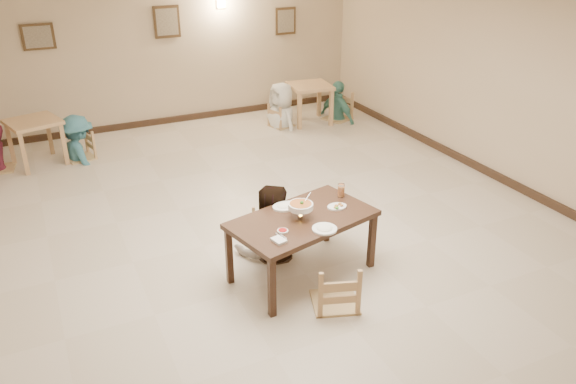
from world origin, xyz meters
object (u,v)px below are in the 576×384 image
curry_warmer (301,206)px  bg_diner_d (339,81)px  bg_table_right (310,91)px  bg_diner_b (73,116)px  drink_glass (341,191)px  main_diner (268,186)px  main_table (303,223)px  bg_chair_rr (338,95)px  bg_chair_rl (281,105)px  chair_near (336,263)px  bg_diner_c (281,83)px  bg_table_left (34,128)px  bg_chair_lr (77,133)px  chair_far (268,216)px

curry_warmer → bg_diner_d: 5.80m
curry_warmer → bg_table_right: curry_warmer is taller
bg_diner_b → drink_glass: bearing=-170.6°
main_diner → bg_diner_b: 4.56m
main_table → bg_chair_rr: (3.23, 4.79, -0.15)m
curry_warmer → bg_chair_rl: size_ratio=0.36×
bg_diner_b → bg_diner_d: size_ratio=0.97×
bg_chair_rr → bg_diner_d: bearing=0.0°
bg_table_right → bg_chair_rl: bearing=176.7°
chair_near → curry_warmer: chair_near is taller
main_table → bg_table_right: (2.61, 4.86, -0.02)m
main_diner → bg_chair_rr: main_diner is taller
main_diner → drink_glass: 0.87m
chair_near → bg_diner_d: size_ratio=0.64×
bg_chair_rl → bg_diner_c: (0.00, 0.00, 0.45)m
curry_warmer → bg_chair_rr: bg_chair_rr is taller
bg_chair_rl → bg_diner_d: (1.23, -0.11, 0.37)m
bg_table_left → bg_chair_lr: bg_chair_lr is taller
bg_chair_rr → bg_diner_b: bg_diner_b is taller
chair_far → drink_glass: drink_glass is taller
chair_near → main_diner: main_diner is taller
bg_chair_lr → bg_diner_b: (0.00, 0.00, 0.31)m
bg_chair_rl → bg_diner_b: 3.90m
bg_diner_b → main_diner: bearing=-177.3°
bg_table_left → bg_diner_b: (0.64, -0.05, 0.14)m
bg_diner_b → bg_table_right: bearing=-109.3°
drink_glass → bg_table_left: size_ratio=0.17×
chair_far → bg_diner_b: bg_diner_b is taller
main_diner → bg_chair_rl: (2.15, 4.29, -0.47)m
bg_chair_rl → bg_chair_rr: bg_chair_rr is taller
chair_far → bg_table_right: chair_far is taller
bg_table_left → bg_table_right: bg_table_right is taller
bg_table_right → bg_diner_c: 0.66m
main_table → drink_glass: size_ratio=10.79×
bg_table_right → bg_diner_b: (-4.50, -0.04, 0.13)m
chair_far → bg_table_left: size_ratio=0.91×
chair_far → main_diner: (-0.04, -0.12, 0.47)m
chair_near → bg_diner_b: 5.82m
bg_table_right → bg_diner_d: (0.62, -0.07, 0.15)m
bg_chair_rr → bg_table_left: bearing=-112.8°
main_diner → bg_diner_d: (3.38, 4.18, -0.10)m
bg_table_right → bg_chair_rl: 0.65m
drink_glass → bg_diner_c: (1.35, 4.63, 0.06)m
main_table → chair_near: chair_near is taller
curry_warmer → bg_chair_lr: bearing=111.0°
bg_table_right → chair_near: bearing=-114.8°
main_table → bg_diner_b: bg_diner_b is taller
bg_diner_c → chair_far: bearing=-36.5°
bg_table_left → main_diner: bearing=-60.9°
chair_near → bg_chair_lr: (-1.95, 5.48, -0.04)m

